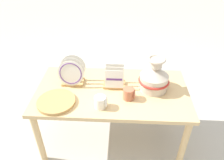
{
  "coord_description": "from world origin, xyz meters",
  "views": [
    {
      "loc": [
        0.08,
        -1.51,
        1.81
      ],
      "look_at": [
        0.0,
        0.0,
        0.73
      ],
      "focal_mm": 35.0,
      "sensor_mm": 36.0,
      "label": 1
    }
  ],
  "objects_px": {
    "wicker_charger_stack": "(56,102)",
    "mug_cream_glaze": "(101,102)",
    "ceramic_vase": "(154,77)",
    "dish_rack_square_plates": "(114,80)",
    "dish_rack_round_plates": "(72,74)",
    "mug_terracotta_glaze": "(129,94)"
  },
  "relations": [
    {
      "from": "wicker_charger_stack",
      "to": "mug_cream_glaze",
      "type": "xyz_separation_m",
      "value": [
        0.37,
        -0.03,
        0.04
      ]
    },
    {
      "from": "ceramic_vase",
      "to": "dish_rack_square_plates",
      "type": "height_order",
      "value": "ceramic_vase"
    },
    {
      "from": "dish_rack_round_plates",
      "to": "wicker_charger_stack",
      "type": "relative_size",
      "value": 0.81
    },
    {
      "from": "wicker_charger_stack",
      "to": "dish_rack_round_plates",
      "type": "bearing_deg",
      "value": 73.11
    },
    {
      "from": "ceramic_vase",
      "to": "mug_terracotta_glaze",
      "type": "relative_size",
      "value": 3.06
    },
    {
      "from": "ceramic_vase",
      "to": "dish_rack_square_plates",
      "type": "bearing_deg",
      "value": 175.18
    },
    {
      "from": "wicker_charger_stack",
      "to": "mug_cream_glaze",
      "type": "height_order",
      "value": "mug_cream_glaze"
    },
    {
      "from": "dish_rack_round_plates",
      "to": "mug_terracotta_glaze",
      "type": "distance_m",
      "value": 0.54
    },
    {
      "from": "dish_rack_square_plates",
      "to": "mug_cream_glaze",
      "type": "height_order",
      "value": "dish_rack_square_plates"
    },
    {
      "from": "mug_terracotta_glaze",
      "to": "wicker_charger_stack",
      "type": "bearing_deg",
      "value": -171.39
    },
    {
      "from": "dish_rack_square_plates",
      "to": "mug_terracotta_glaze",
      "type": "xyz_separation_m",
      "value": [
        0.13,
        -0.18,
        -0.01
      ]
    },
    {
      "from": "mug_terracotta_glaze",
      "to": "dish_rack_round_plates",
      "type": "bearing_deg",
      "value": 159.97
    },
    {
      "from": "dish_rack_square_plates",
      "to": "ceramic_vase",
      "type": "bearing_deg",
      "value": -4.82
    },
    {
      "from": "dish_rack_square_plates",
      "to": "wicker_charger_stack",
      "type": "relative_size",
      "value": 0.62
    },
    {
      "from": "dish_rack_square_plates",
      "to": "wicker_charger_stack",
      "type": "height_order",
      "value": "dish_rack_square_plates"
    },
    {
      "from": "dish_rack_round_plates",
      "to": "mug_terracotta_glaze",
      "type": "height_order",
      "value": "dish_rack_round_plates"
    },
    {
      "from": "ceramic_vase",
      "to": "dish_rack_round_plates",
      "type": "xyz_separation_m",
      "value": [
        -0.72,
        0.04,
        -0.02
      ]
    },
    {
      "from": "ceramic_vase",
      "to": "wicker_charger_stack",
      "type": "xyz_separation_m",
      "value": [
        -0.81,
        -0.24,
        -0.11
      ]
    },
    {
      "from": "dish_rack_round_plates",
      "to": "dish_rack_square_plates",
      "type": "xyz_separation_m",
      "value": [
        0.38,
        -0.01,
        -0.05
      ]
    },
    {
      "from": "wicker_charger_stack",
      "to": "mug_terracotta_glaze",
      "type": "xyz_separation_m",
      "value": [
        0.59,
        0.09,
        0.04
      ]
    },
    {
      "from": "dish_rack_round_plates",
      "to": "wicker_charger_stack",
      "type": "bearing_deg",
      "value": -106.89
    },
    {
      "from": "ceramic_vase",
      "to": "wicker_charger_stack",
      "type": "height_order",
      "value": "ceramic_vase"
    }
  ]
}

